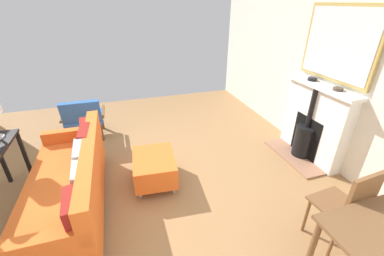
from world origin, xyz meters
name	(u,v)px	position (x,y,z in m)	size (l,w,h in m)	color
ground_plane	(131,178)	(0.00, 0.00, 0.00)	(5.75, 6.14, 0.01)	olive
wall_left	(324,66)	(-2.87, 0.00, 1.34)	(0.12, 6.14, 2.68)	silver
fireplace	(312,126)	(-2.68, 0.25, 0.51)	(0.54, 1.18, 1.15)	#93664C
mirror_over_mantel	(339,44)	(-2.79, 0.25, 1.68)	(0.04, 1.14, 0.95)	tan
mantel_bowl_near	(312,79)	(-2.69, 0.03, 1.17)	(0.13, 0.13, 0.04)	black
mantel_bowl_far	(338,89)	(-2.69, 0.50, 1.17)	(0.13, 0.13, 0.04)	#47382D
sofa	(71,183)	(0.65, 0.36, 0.36)	(0.79, 1.95, 0.82)	#B2B2B7
ottoman	(154,167)	(-0.31, 0.17, 0.24)	(0.58, 0.72, 0.39)	#B2B2B7
armchair_accent	(83,116)	(0.63, -1.34, 0.43)	(0.68, 0.61, 0.77)	brown
dining_chair_near_fireplace	(348,204)	(-1.84, 1.67, 0.53)	(0.43, 0.43, 0.92)	brown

